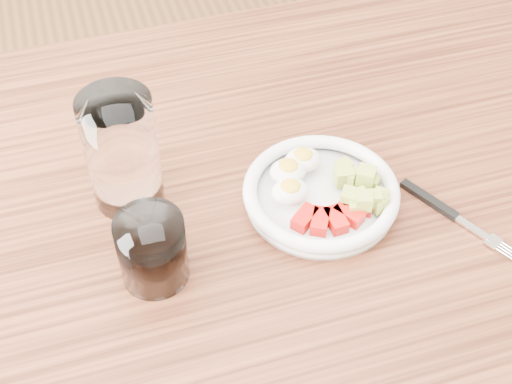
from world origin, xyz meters
TOP-DOWN VIEW (x-y plane):
  - dining_table at (0.00, 0.00)m, footprint 1.50×0.90m
  - bowl at (0.07, -0.00)m, footprint 0.20×0.20m
  - fork at (0.22, -0.07)m, footprint 0.09×0.17m
  - water_glass at (-0.16, 0.08)m, footprint 0.09×0.09m
  - coffee_glass at (-0.15, -0.05)m, footprint 0.08×0.08m

SIDE VIEW (x-z plane):
  - dining_table at x=0.00m, z-range 0.28..1.05m
  - fork at x=0.22m, z-range 0.77..0.78m
  - bowl at x=0.07m, z-range 0.76..0.81m
  - coffee_glass at x=-0.15m, z-range 0.77..0.86m
  - water_glass at x=-0.16m, z-range 0.77..0.93m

